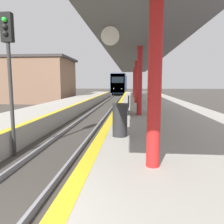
% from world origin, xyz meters
% --- Properties ---
extents(train, '(2.85, 19.09, 4.59)m').
position_xyz_m(train, '(0.00, 49.82, 2.33)').
color(train, black).
rests_on(train, ground).
extents(signal_near, '(0.36, 0.31, 4.63)m').
position_xyz_m(signal_near, '(-1.40, 5.05, 3.23)').
color(signal_near, '#2D2D2D').
rests_on(signal_near, ground).
extents(station_canopy, '(3.58, 34.45, 3.55)m').
position_xyz_m(station_canopy, '(2.95, 16.04, 4.23)').
color(station_canopy, red).
rests_on(station_canopy, platform_right).
extents(trash_bin, '(0.46, 0.46, 0.98)m').
position_xyz_m(trash_bin, '(2.21, 4.60, 1.35)').
color(trash_bin, '#262628').
rests_on(trash_bin, platform_right).
extents(bench, '(0.44, 1.70, 0.92)m').
position_xyz_m(bench, '(2.30, 9.53, 1.35)').
color(bench, '#28282D').
rests_on(bench, platform_right).
extents(station_building, '(14.60, 7.27, 5.71)m').
position_xyz_m(station_building, '(-12.37, 25.95, 2.87)').
color(station_building, brown).
rests_on(station_building, ground).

